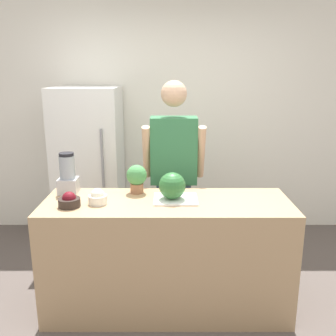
# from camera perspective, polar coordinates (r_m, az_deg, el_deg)

# --- Properties ---
(ground_plane) EXTENTS (14.00, 14.00, 0.00)m
(ground_plane) POSITION_cam_1_polar(r_m,az_deg,el_deg) (2.97, -0.02, -23.72)
(ground_plane) COLOR #564C47
(wall_back) EXTENTS (8.00, 0.06, 2.60)m
(wall_back) POSITION_cam_1_polar(r_m,az_deg,el_deg) (4.33, 0.07, 7.49)
(wall_back) COLOR white
(wall_back) RESTS_ON ground_plane
(counter_island) EXTENTS (1.86, 0.64, 0.89)m
(counter_island) POSITION_cam_1_polar(r_m,az_deg,el_deg) (3.00, -0.00, -13.15)
(counter_island) COLOR tan
(counter_island) RESTS_ON ground_plane
(refrigerator) EXTENTS (0.68, 0.70, 1.68)m
(refrigerator) POSITION_cam_1_polar(r_m,az_deg,el_deg) (4.13, -11.69, 0.29)
(refrigerator) COLOR white
(refrigerator) RESTS_ON ground_plane
(person) EXTENTS (0.56, 0.27, 1.76)m
(person) POSITION_cam_1_polar(r_m,az_deg,el_deg) (3.43, 1.03, -1.09)
(person) COLOR #4C608C
(person) RESTS_ON ground_plane
(cutting_board) EXTENTS (0.33, 0.27, 0.01)m
(cutting_board) POSITION_cam_1_polar(r_m,az_deg,el_deg) (2.84, 1.33, -4.76)
(cutting_board) COLOR white
(cutting_board) RESTS_ON counter_island
(watermelon) EXTENTS (0.20, 0.20, 0.20)m
(watermelon) POSITION_cam_1_polar(r_m,az_deg,el_deg) (2.80, 0.82, -2.72)
(watermelon) COLOR #2D6B33
(watermelon) RESTS_ON cutting_board
(bowl_cherries) EXTENTS (0.16, 0.16, 0.11)m
(bowl_cherries) POSITION_cam_1_polar(r_m,az_deg,el_deg) (2.79, -14.65, -4.85)
(bowl_cherries) COLOR #2D231E
(bowl_cherries) RESTS_ON counter_island
(bowl_cream) EXTENTS (0.14, 0.14, 0.12)m
(bowl_cream) POSITION_cam_1_polar(r_m,az_deg,el_deg) (2.80, -10.51, -4.44)
(bowl_cream) COLOR white
(bowl_cream) RESTS_ON counter_island
(blender) EXTENTS (0.15, 0.15, 0.33)m
(blender) POSITION_cam_1_polar(r_m,az_deg,el_deg) (3.07, -14.86, -1.07)
(blender) COLOR #B7B7BC
(blender) RESTS_ON counter_island
(potted_plant) EXTENTS (0.16, 0.16, 0.23)m
(potted_plant) POSITION_cam_1_polar(r_m,az_deg,el_deg) (2.98, -4.62, -1.40)
(potted_plant) COLOR #996647
(potted_plant) RESTS_ON counter_island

